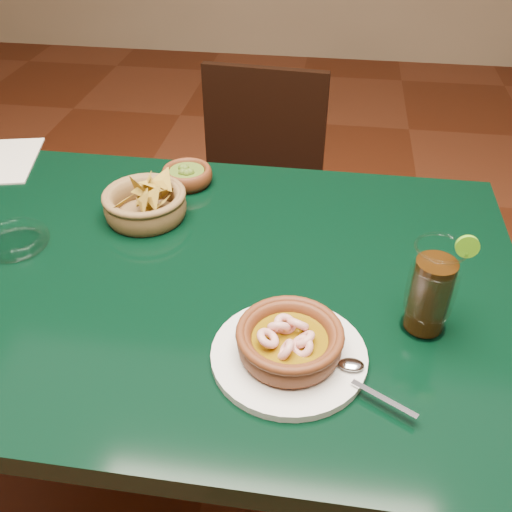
# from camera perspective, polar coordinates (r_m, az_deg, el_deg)

# --- Properties ---
(ground) EXTENTS (7.00, 7.00, 0.00)m
(ground) POSITION_cam_1_polar(r_m,az_deg,el_deg) (1.60, -5.28, -22.85)
(ground) COLOR #471C0C
(ground) RESTS_ON ground
(dining_table) EXTENTS (1.20, 0.80, 0.75)m
(dining_table) POSITION_cam_1_polar(r_m,az_deg,el_deg) (1.08, -7.21, -5.39)
(dining_table) COLOR black
(dining_table) RESTS_ON ground
(dining_chair) EXTENTS (0.42, 0.42, 0.84)m
(dining_chair) POSITION_cam_1_polar(r_m,az_deg,el_deg) (1.74, -0.01, 5.40)
(dining_chair) COLOR black
(dining_chair) RESTS_ON ground
(shrimp_plate) EXTENTS (0.29, 0.23, 0.07)m
(shrimp_plate) POSITION_cam_1_polar(r_m,az_deg,el_deg) (0.84, 3.39, -8.83)
(shrimp_plate) COLOR silver
(shrimp_plate) RESTS_ON dining_table
(chip_basket) EXTENTS (0.20, 0.20, 0.12)m
(chip_basket) POSITION_cam_1_polar(r_m,az_deg,el_deg) (1.15, -11.01, 5.14)
(chip_basket) COLOR brown
(chip_basket) RESTS_ON dining_table
(guacamole_ramekin) EXTENTS (0.13, 0.13, 0.04)m
(guacamole_ramekin) POSITION_cam_1_polar(r_m,az_deg,el_deg) (1.26, -6.92, 8.05)
(guacamole_ramekin) COLOR #4F2410
(guacamole_ramekin) RESTS_ON dining_table
(cola_drink) EXTENTS (0.15, 0.15, 0.18)m
(cola_drink) POSITION_cam_1_polar(r_m,az_deg,el_deg) (0.89, 17.11, -3.23)
(cola_drink) COLOR white
(cola_drink) RESTS_ON dining_table
(glass_ashtray) EXTENTS (0.13, 0.13, 0.03)m
(glass_ashtray) POSITION_cam_1_polar(r_m,az_deg,el_deg) (1.15, -22.96, 1.45)
(glass_ashtray) COLOR white
(glass_ashtray) RESTS_ON dining_table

